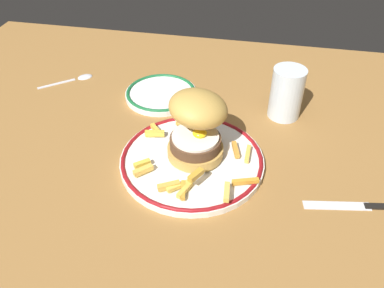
% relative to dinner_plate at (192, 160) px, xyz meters
% --- Properties ---
extents(ground_plane, '(1.35, 1.09, 0.04)m').
position_rel_dinner_plate_xyz_m(ground_plane, '(-0.02, -0.01, -0.03)').
color(ground_plane, olive).
extents(dinner_plate, '(0.26, 0.26, 0.02)m').
position_rel_dinner_plate_xyz_m(dinner_plate, '(0.00, 0.00, 0.00)').
color(dinner_plate, white).
rests_on(dinner_plate, ground_plane).
extents(burger, '(0.14, 0.14, 0.12)m').
position_rel_dinner_plate_xyz_m(burger, '(0.01, 0.02, 0.07)').
color(burger, '#C19445').
rests_on(burger, dinner_plate).
extents(fries_pile, '(0.23, 0.21, 0.03)m').
position_rel_dinner_plate_xyz_m(fries_pile, '(0.00, -0.03, 0.01)').
color(fries_pile, gold).
rests_on(fries_pile, dinner_plate).
extents(water_glass, '(0.07, 0.07, 0.11)m').
position_rel_dinner_plate_xyz_m(water_glass, '(0.16, 0.19, 0.04)').
color(water_glass, silver).
rests_on(water_glass, ground_plane).
extents(side_plate, '(0.16, 0.16, 0.02)m').
position_rel_dinner_plate_xyz_m(side_plate, '(-0.11, 0.21, -0.00)').
color(side_plate, white).
rests_on(side_plate, ground_plane).
extents(knife, '(0.18, 0.04, 0.01)m').
position_rel_dinner_plate_xyz_m(knife, '(0.30, -0.05, -0.01)').
color(knife, black).
rests_on(knife, ground_plane).
extents(spoon, '(0.11, 0.10, 0.01)m').
position_rel_dinner_plate_xyz_m(spoon, '(-0.33, 0.25, -0.00)').
color(spoon, silver).
rests_on(spoon, ground_plane).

